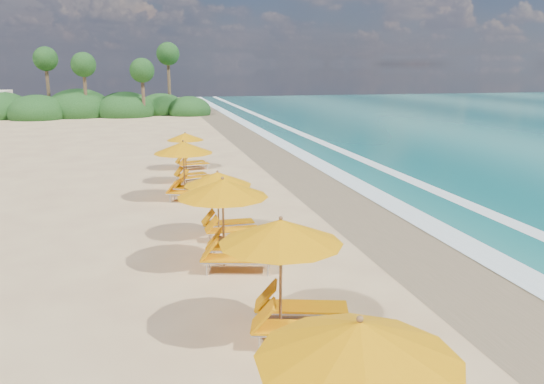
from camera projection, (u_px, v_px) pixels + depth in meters
The scene contains 10 objects.
ground at pixel (272, 224), 19.87m from camera, with size 160.00×160.00×0.00m, color #DBB980.
wet_sand at pixel (375, 217), 20.78m from camera, with size 4.00×160.00×0.01m, color #8D7554.
surf_foam at pixel (439, 212), 21.38m from camera, with size 4.00×160.00×0.01m.
station_1 at pixel (290, 270), 11.44m from camera, with size 3.30×3.20×2.63m.
station_2 at pixel (230, 217), 15.46m from camera, with size 3.24×3.14×2.61m.
station_3 at pixel (223, 200), 18.20m from camera, with size 2.44×2.25×2.27m.
station_4 at pixel (188, 166), 23.28m from camera, with size 3.34×3.32×2.54m.
station_5 at pixel (189, 159), 26.74m from camera, with size 2.51×2.43×2.01m.
station_6 at pixel (188, 148), 30.12m from camera, with size 2.49×2.39×2.06m.
treeline at pixel (89, 107), 60.52m from camera, with size 25.80×8.80×9.74m.
Camera 1 is at (-4.43, -18.57, 5.64)m, focal length 36.35 mm.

